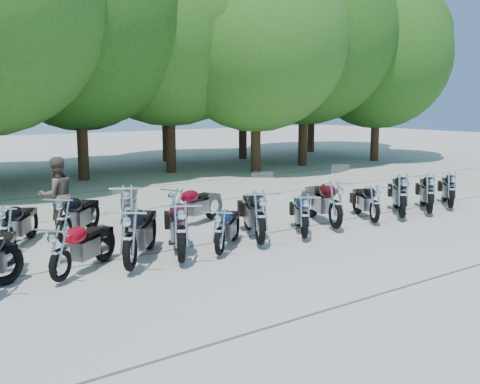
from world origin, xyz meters
TOP-DOWN VIEW (x-y plane):
  - ground at (0.00, 0.00)m, footprint 90.00×90.00m
  - tree_4 at (0.54, 13.09)m, footprint 9.13×9.13m
  - tree_5 at (4.61, 13.20)m, footprint 9.04×9.04m
  - tree_6 at (7.55, 10.82)m, footprint 8.00×8.00m
  - tree_7 at (11.20, 11.78)m, footprint 8.79×8.79m
  - tree_8 at (15.83, 11.20)m, footprint 7.53×7.53m
  - tree_12 at (1.80, 16.47)m, footprint 7.88×7.88m
  - tree_13 at (6.69, 17.47)m, footprint 8.31×8.31m
  - tree_14 at (10.68, 16.09)m, footprint 8.02×8.02m
  - tree_15 at (16.61, 17.02)m, footprint 9.67×9.67m
  - motorcycle_2 at (-4.51, 0.60)m, footprint 2.05×1.80m
  - motorcycle_3 at (-3.27, 0.43)m, footprint 2.14×2.45m
  - motorcycle_4 at (-2.24, 0.34)m, footprint 1.85×2.64m
  - motorcycle_5 at (-1.31, 0.39)m, footprint 1.91×1.85m
  - motorcycle_6 at (-0.17, 0.52)m, footprint 1.91×2.61m
  - motorcycle_7 at (1.04, 0.41)m, footprint 1.83×2.15m
  - motorcycle_8 at (2.29, 0.67)m, footprint 1.72×2.61m
  - motorcycle_9 at (3.63, 0.59)m, footprint 1.62×2.12m
  - motorcycle_10 at (4.63, 0.50)m, footprint 2.40×2.31m
  - motorcycle_11 at (5.75, 0.45)m, footprint 2.25×2.12m
  - motorcycle_12 at (6.96, 0.59)m, footprint 2.17×1.97m
  - motorcycle_14 at (-4.81, 3.11)m, footprint 1.71×2.14m
  - motorcycle_15 at (-3.58, 3.18)m, footprint 2.02×2.10m
  - motorcycle_16 at (-2.09, 3.14)m, footprint 1.84×2.53m
  - motorcycle_17 at (-0.81, 3.04)m, footprint 2.23×1.38m
  - rider_1 at (-3.31, 4.47)m, footprint 0.98×0.81m

SIDE VIEW (x-z plane):
  - ground at x=0.00m, z-range 0.00..0.00m
  - motorcycle_5 at x=-1.31m, z-range 0.00..1.15m
  - motorcycle_9 at x=3.63m, z-range 0.00..1.18m
  - motorcycle_2 at x=-4.51m, z-range 0.00..1.19m
  - motorcycle_14 at x=-4.81m, z-range 0.00..1.21m
  - motorcycle_17 at x=-0.81m, z-range 0.00..1.21m
  - motorcycle_7 at x=1.04m, z-range 0.00..1.23m
  - motorcycle_15 at x=-3.58m, z-range 0.00..1.26m
  - motorcycle_12 at x=6.96m, z-range 0.00..1.27m
  - motorcycle_11 at x=5.75m, z-range 0.00..1.34m
  - motorcycle_16 at x=-2.09m, z-range 0.00..1.40m
  - motorcycle_3 at x=-3.27m, z-range 0.00..1.42m
  - motorcycle_8 at x=2.29m, z-range 0.00..1.42m
  - motorcycle_10 at x=4.63m, z-range 0.00..1.44m
  - motorcycle_6 at x=-0.17m, z-range 0.00..1.44m
  - motorcycle_4 at x=-2.24m, z-range 0.00..1.45m
  - rider_1 at x=-3.31m, z-range 0.00..1.87m
  - tree_8 at x=15.83m, z-range 0.85..10.10m
  - tree_12 at x=1.80m, z-range 0.89..10.56m
  - tree_6 at x=7.55m, z-range 0.90..10.72m
  - tree_14 at x=10.68m, z-range 0.91..10.75m
  - tree_13 at x=6.69m, z-range 0.94..11.14m
  - tree_7 at x=11.20m, z-range 0.99..11.79m
  - tree_5 at x=4.61m, z-range 1.02..12.12m
  - tree_4 at x=0.54m, z-range 1.03..12.24m
  - tree_15 at x=16.61m, z-range 1.09..12.96m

